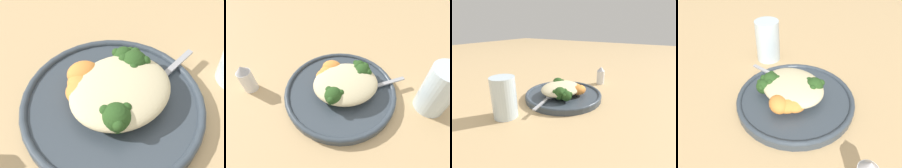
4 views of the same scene
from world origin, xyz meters
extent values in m
plane|color=tan|center=(0.00, 0.00, 0.00)|extent=(4.00, 4.00, 0.00)
cylinder|color=#38424C|center=(0.02, -0.01, 0.01)|extent=(0.26, 0.26, 0.02)
torus|color=#38424C|center=(0.02, -0.01, 0.02)|extent=(0.27, 0.27, 0.01)
ellipsoid|color=beige|center=(0.01, -0.01, 0.04)|extent=(0.15, 0.13, 0.04)
ellipsoid|color=#ADC675|center=(0.03, -0.02, 0.03)|extent=(0.03, 0.09, 0.02)
sphere|color=#284C1E|center=(0.04, 0.03, 0.04)|extent=(0.04, 0.04, 0.04)
sphere|color=#284C1E|center=(0.05, 0.04, 0.05)|extent=(0.02, 0.02, 0.02)
sphere|color=#284C1E|center=(0.02, 0.03, 0.05)|extent=(0.02, 0.02, 0.02)
sphere|color=#284C1E|center=(0.05, 0.01, 0.05)|extent=(0.02, 0.02, 0.02)
ellipsoid|color=#ADC675|center=(0.03, -0.01, 0.03)|extent=(0.02, 0.06, 0.01)
sphere|color=#284C1E|center=(0.02, 0.02, 0.04)|extent=(0.03, 0.03, 0.03)
sphere|color=#284C1E|center=(0.02, 0.03, 0.04)|extent=(0.01, 0.01, 0.01)
sphere|color=#284C1E|center=(0.02, 0.01, 0.04)|extent=(0.01, 0.01, 0.01)
ellipsoid|color=#ADC675|center=(0.02, -0.02, 0.03)|extent=(0.05, 0.07, 0.01)
sphere|color=#284C1E|center=(0.00, 0.01, 0.04)|extent=(0.03, 0.03, 0.03)
sphere|color=#284C1E|center=(0.01, 0.02, 0.04)|extent=(0.01, 0.01, 0.01)
sphere|color=#284C1E|center=(-0.01, 0.02, 0.04)|extent=(0.01, 0.01, 0.01)
sphere|color=#284C1E|center=(-0.01, 0.00, 0.04)|extent=(0.01, 0.01, 0.01)
sphere|color=#284C1E|center=(0.01, 0.00, 0.04)|extent=(0.01, 0.01, 0.01)
ellipsoid|color=#ADC675|center=(0.00, -0.02, 0.03)|extent=(0.08, 0.05, 0.01)
sphere|color=#284C1E|center=(-0.04, 0.00, 0.04)|extent=(0.03, 0.03, 0.03)
sphere|color=#284C1E|center=(-0.04, 0.01, 0.04)|extent=(0.01, 0.01, 0.01)
sphere|color=#284C1E|center=(-0.04, -0.01, 0.04)|extent=(0.01, 0.01, 0.01)
ellipsoid|color=#ADC675|center=(0.00, -0.03, 0.03)|extent=(0.08, 0.02, 0.02)
sphere|color=#284C1E|center=(-0.04, -0.03, 0.04)|extent=(0.04, 0.04, 0.04)
sphere|color=#284C1E|center=(-0.03, -0.02, 0.05)|extent=(0.02, 0.02, 0.02)
sphere|color=#284C1E|center=(-0.05, -0.02, 0.05)|extent=(0.02, 0.02, 0.02)
sphere|color=#284C1E|center=(-0.05, -0.05, 0.05)|extent=(0.02, 0.02, 0.02)
sphere|color=#284C1E|center=(-0.03, -0.05, 0.05)|extent=(0.02, 0.02, 0.02)
ellipsoid|color=#ADC675|center=(0.00, -0.04, 0.03)|extent=(0.09, 0.05, 0.02)
sphere|color=#284C1E|center=(-0.04, -0.06, 0.04)|extent=(0.03, 0.03, 0.03)
sphere|color=#284C1E|center=(-0.03, -0.05, 0.04)|extent=(0.01, 0.01, 0.01)
sphere|color=#284C1E|center=(-0.05, -0.06, 0.04)|extent=(0.01, 0.01, 0.01)
sphere|color=#284C1E|center=(-0.03, -0.07, 0.04)|extent=(0.01, 0.01, 0.01)
ellipsoid|color=orange|center=(0.04, -0.03, 0.04)|extent=(0.09, 0.09, 0.03)
ellipsoid|color=orange|center=(0.03, -0.07, 0.04)|extent=(0.06, 0.05, 0.03)
ellipsoid|color=orange|center=(0.04, -0.05, 0.04)|extent=(0.04, 0.05, 0.03)
cube|color=#A3A3A8|center=(-0.10, -0.01, 0.02)|extent=(0.08, 0.02, 0.00)
ellipsoid|color=#A3A3A8|center=(-0.05, 0.00, 0.03)|extent=(0.04, 0.03, 0.01)
camera|label=1|loc=(0.18, 0.20, 0.38)|focal=50.00mm
camera|label=2|loc=(0.07, 0.25, 0.34)|focal=28.00mm
camera|label=3|loc=(-0.47, -0.31, 0.25)|focal=28.00mm
camera|label=4|loc=(0.28, -0.27, 0.35)|focal=35.00mm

